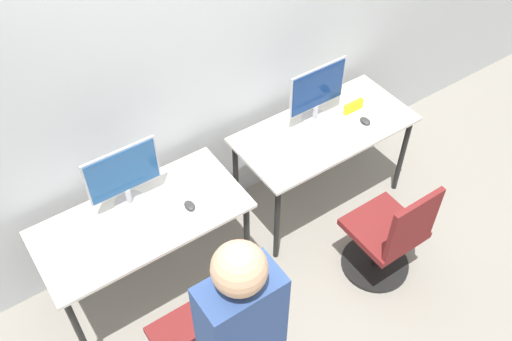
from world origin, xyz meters
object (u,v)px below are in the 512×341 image
(mouse_right, at_px, (365,121))
(office_chair_right, at_px, (388,239))
(mouse_left, at_px, (190,206))
(keyboard_left, at_px, (148,227))
(monitor_right, at_px, (317,92))
(monitor_left, at_px, (124,176))
(keyboard_right, at_px, (339,138))

(mouse_right, bearing_deg, office_chair_right, -115.67)
(mouse_left, xyz_separation_m, office_chair_right, (1.09, -0.68, -0.41))
(keyboard_left, relative_size, monitor_right, 0.92)
(mouse_left, distance_m, office_chair_right, 1.35)
(monitor_left, relative_size, mouse_right, 5.06)
(monitor_right, distance_m, keyboard_right, 0.35)
(keyboard_left, distance_m, mouse_left, 0.28)
(office_chair_right, bearing_deg, mouse_left, 147.89)
(mouse_left, bearing_deg, monitor_left, 139.56)
(mouse_right, distance_m, office_chair_right, 0.84)
(office_chair_right, bearing_deg, mouse_right, 64.33)
(office_chair_right, bearing_deg, keyboard_right, 85.35)
(monitor_right, bearing_deg, office_chair_right, -93.30)
(mouse_left, bearing_deg, keyboard_right, -2.43)
(mouse_left, relative_size, keyboard_right, 0.22)
(keyboard_right, distance_m, office_chair_right, 0.75)
(keyboard_right, bearing_deg, mouse_left, 177.57)
(keyboard_right, xyz_separation_m, mouse_right, (0.27, 0.03, 0.01))
(monitor_left, distance_m, office_chair_right, 1.78)
(monitor_right, relative_size, keyboard_right, 1.09)
(monitor_left, relative_size, monitor_right, 1.00)
(monitor_left, distance_m, mouse_left, 0.44)
(monitor_left, relative_size, keyboard_left, 1.09)
(keyboard_right, height_order, office_chair_right, office_chair_right)
(monitor_left, xyz_separation_m, office_chair_right, (1.38, -0.93, -0.63))
(mouse_right, bearing_deg, monitor_right, 138.75)
(monitor_left, height_order, keyboard_left, monitor_left)
(keyboard_left, xyz_separation_m, office_chair_right, (1.38, -0.69, -0.40))
(monitor_right, xyz_separation_m, keyboard_right, (0.00, -0.26, -0.23))
(mouse_left, relative_size, monitor_right, 0.20)
(mouse_right, height_order, office_chair_right, office_chair_right)
(keyboard_right, bearing_deg, monitor_left, 168.48)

